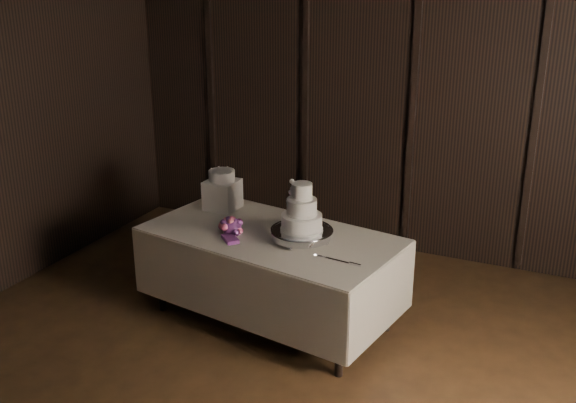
{
  "coord_description": "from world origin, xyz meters",
  "views": [
    {
      "loc": [
        1.55,
        -2.69,
        2.78
      ],
      "look_at": [
        -0.46,
        1.66,
        1.05
      ],
      "focal_mm": 42.0,
      "sensor_mm": 36.0,
      "label": 1
    }
  ],
  "objects": [
    {
      "name": "box_pedestal",
      "position": [
        -1.23,
        2.0,
        0.89
      ],
      "size": [
        0.26,
        0.26,
        0.25
      ],
      "primitive_type": "cube",
      "rotation": [
        0.0,
        0.0,
        -0.01
      ],
      "color": "white",
      "rests_on": "display_table"
    },
    {
      "name": "display_table",
      "position": [
        -0.61,
        1.66,
        0.42
      ],
      "size": [
        2.13,
        1.35,
        0.76
      ],
      "rotation": [
        0.0,
        0.0,
        -0.16
      ],
      "color": "silver",
      "rests_on": "ground"
    },
    {
      "name": "small_cake",
      "position": [
        -1.23,
        2.0,
        1.05
      ],
      "size": [
        0.29,
        0.29,
        0.09
      ],
      "primitive_type": "cylinder",
      "rotation": [
        0.0,
        0.0,
        -0.4
      ],
      "color": "white",
      "rests_on": "box_pedestal"
    },
    {
      "name": "bouquet",
      "position": [
        -0.88,
        1.53,
        0.82
      ],
      "size": [
        0.45,
        0.46,
        0.18
      ],
      "primitive_type": null,
      "rotation": [
        0.0,
        0.0,
        -0.73
      ],
      "color": "#C64769",
      "rests_on": "display_table"
    },
    {
      "name": "cake_knife",
      "position": [
        0.0,
        1.41,
        0.77
      ],
      "size": [
        0.37,
        0.07,
        0.01
      ],
      "primitive_type": "cube",
      "rotation": [
        0.0,
        0.0,
        -0.11
      ],
      "color": "silver",
      "rests_on": "display_table"
    },
    {
      "name": "wedding_cake",
      "position": [
        -0.36,
        1.62,
        1.0
      ],
      "size": [
        0.36,
        0.31,
        0.37
      ],
      "rotation": [
        0.0,
        0.0,
        -0.4
      ],
      "color": "white",
      "rests_on": "cake_stand"
    },
    {
      "name": "room",
      "position": [
        0.0,
        0.0,
        1.5
      ],
      "size": [
        6.08,
        7.08,
        3.08
      ],
      "color": "black",
      "rests_on": "ground"
    },
    {
      "name": "cake_stand",
      "position": [
        -0.33,
        1.64,
        0.81
      ],
      "size": [
        0.64,
        0.64,
        0.09
      ],
      "primitive_type": "cylinder",
      "rotation": [
        0.0,
        0.0,
        0.43
      ],
      "color": "silver",
      "rests_on": "display_table"
    }
  ]
}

